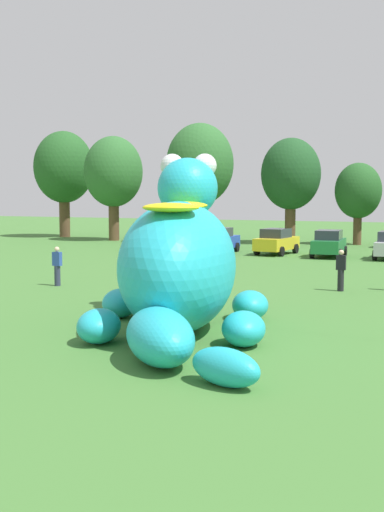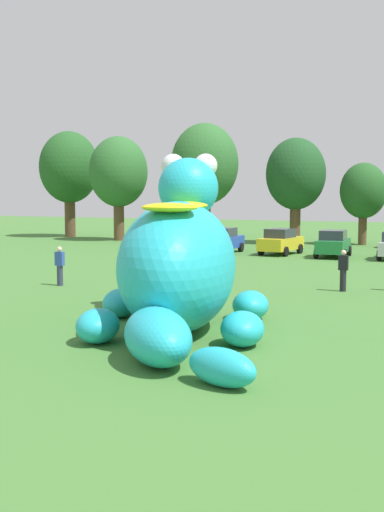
{
  "view_description": "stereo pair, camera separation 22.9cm",
  "coord_description": "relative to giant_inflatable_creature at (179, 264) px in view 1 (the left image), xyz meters",
  "views": [
    {
      "loc": [
        7.65,
        -16.35,
        3.96
      ],
      "look_at": [
        -0.3,
        1.67,
        2.1
      ],
      "focal_mm": 45.62,
      "sensor_mm": 36.0,
      "label": 1
    },
    {
      "loc": [
        7.86,
        -16.26,
        3.96
      ],
      "look_at": [
        -0.3,
        1.67,
        2.1
      ],
      "focal_mm": 45.62,
      "sensor_mm": 36.0,
      "label": 2
    }
  ],
  "objects": [
    {
      "name": "giant_inflatable_creature",
      "position": [
        0.0,
        0.0,
        0.0
      ],
      "size": [
        7.6,
        9.43,
        5.33
      ],
      "color": "#23B2C6",
      "rests_on": "ground"
    },
    {
      "name": "car_yellow",
      "position": [
        -4.31,
        24.67,
        -1.09
      ],
      "size": [
        2.26,
        4.26,
        1.72
      ],
      "color": "yellow",
      "rests_on": "ground"
    },
    {
      "name": "tree_far_left",
      "position": [
        -27.61,
        33.95,
        4.49
      ],
      "size": [
        5.54,
        5.54,
        9.84
      ],
      "color": "brown",
      "rests_on": "ground"
    },
    {
      "name": "spectator_near_inflatable",
      "position": [
        2.83,
        9.72,
        -1.1
      ],
      "size": [
        0.38,
        0.26,
        1.71
      ],
      "color": "black",
      "rests_on": "ground"
    },
    {
      "name": "tree_centre",
      "position": [
        -0.81,
        35.23,
        2.28
      ],
      "size": [
        3.64,
        3.64,
        6.46
      ],
      "color": "brown",
      "rests_on": "ground"
    },
    {
      "name": "car_white",
      "position": [
        -12.05,
        24.32,
        -1.09
      ],
      "size": [
        2.16,
        4.21,
        1.72
      ],
      "color": "white",
      "rests_on": "ground"
    },
    {
      "name": "tree_left",
      "position": [
        -20.96,
        31.73,
        3.91
      ],
      "size": [
        5.05,
        5.05,
        8.96
      ],
      "color": "brown",
      "rests_on": "ground"
    },
    {
      "name": "spectator_mid_field",
      "position": [
        -8.77,
        6.31,
        -1.1
      ],
      "size": [
        0.38,
        0.26,
        1.71
      ],
      "color": "#2D334C",
      "rests_on": "ground"
    },
    {
      "name": "tree_mid_left",
      "position": [
        -12.91,
        31.83,
        4.41
      ],
      "size": [
        5.48,
        5.48,
        9.72
      ],
      "color": "brown",
      "rests_on": "ground"
    },
    {
      "name": "car_blue",
      "position": [
        -8.23,
        24.14,
        -1.09
      ],
      "size": [
        2.0,
        4.13,
        1.72
      ],
      "color": "#2347B7",
      "rests_on": "ground"
    },
    {
      "name": "car_green",
      "position": [
        -0.72,
        24.23,
        -1.09
      ],
      "size": [
        2.15,
        4.21,
        1.72
      ],
      "color": "#1E7238",
      "rests_on": "ground"
    },
    {
      "name": "ground_plane",
      "position": [
        0.28,
        -0.66,
        -1.95
      ],
      "size": [
        160.0,
        160.0,
        0.0
      ],
      "primitive_type": "plane",
      "color": "#427533"
    },
    {
      "name": "tree_centre_left",
      "position": [
        -6.0,
        34.26,
        3.61
      ],
      "size": [
        4.79,
        4.79,
        8.5
      ],
      "color": "brown",
      "rests_on": "ground"
    }
  ]
}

